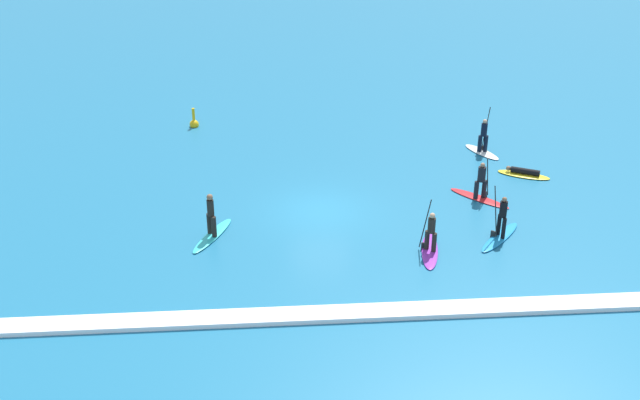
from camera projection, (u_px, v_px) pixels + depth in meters
name	position (u px, v px, depth m)	size (l,w,h in m)	color
ground_plane	(320.00, 210.00, 33.58)	(120.00, 120.00, 0.00)	#1E6B93
surfer_on_purple_board	(430.00, 242.00, 30.15)	(1.20, 3.00, 2.26)	purple
surfer_on_blue_board	(501.00, 228.00, 31.12)	(2.49, 2.71, 2.34)	#1E8CD1
surfer_on_yellow_board	(524.00, 173.00, 36.80)	(2.57, 1.81, 0.39)	yellow
surfer_on_red_board	(480.00, 189.00, 34.34)	(2.53, 2.64, 2.06)	red
surfer_on_teal_board	(212.00, 226.00, 31.23)	(1.84, 3.09, 1.95)	#33C6CC
surfer_on_white_board	(483.00, 144.00, 39.18)	(1.72, 2.45, 2.38)	white
marker_buoy	(194.00, 123.00, 42.71)	(0.52, 0.52, 1.21)	yellow
wave_crest	(337.00, 314.00, 26.35)	(23.87, 0.90, 0.18)	white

